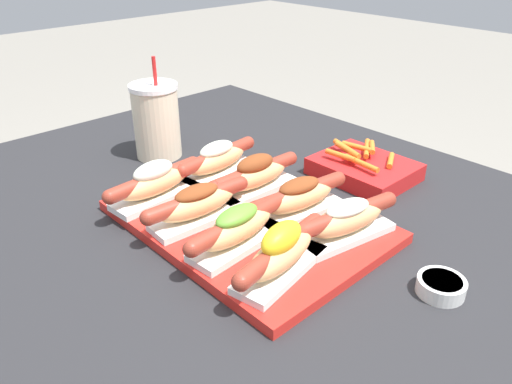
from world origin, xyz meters
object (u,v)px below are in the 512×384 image
(hot_dog_4, at_px, (217,160))
(drink_cup, at_px, (156,121))
(hot_dog_2, at_px, (237,228))
(fries_basket, at_px, (364,168))
(hot_dog_5, at_px, (255,175))
(hot_dog_7, at_px, (346,220))
(hot_dog_6, at_px, (299,197))
(sauce_bowl, at_px, (441,285))
(hot_dog_1, at_px, (197,204))
(serving_tray, at_px, (248,221))
(hot_dog_3, at_px, (281,252))
(hot_dog_0, at_px, (154,182))

(hot_dog_4, bearing_deg, drink_cup, -177.18)
(hot_dog_2, height_order, fries_basket, hot_dog_2)
(hot_dog_4, bearing_deg, hot_dog_5, 3.66)
(hot_dog_4, bearing_deg, hot_dog_2, -32.24)
(hot_dog_7, bearing_deg, hot_dog_6, -179.50)
(sauce_bowl, bearing_deg, drink_cup, -178.08)
(hot_dog_1, relative_size, hot_dog_4, 1.00)
(serving_tray, height_order, hot_dog_6, hot_dog_6)
(hot_dog_1, bearing_deg, hot_dog_7, 35.14)
(hot_dog_3, distance_m, hot_dog_6, 0.17)
(hot_dog_2, xyz_separation_m, hot_dog_7, (0.10, 0.14, -0.00))
(hot_dog_2, relative_size, drink_cup, 0.93)
(hot_dog_4, xyz_separation_m, sauce_bowl, (0.48, 0.01, -0.04))
(hot_dog_2, relative_size, hot_dog_3, 1.01)
(hot_dog_1, bearing_deg, hot_dog_2, -0.55)
(serving_tray, relative_size, hot_dog_2, 2.16)
(serving_tray, xyz_separation_m, hot_dog_6, (0.05, 0.07, 0.04))
(serving_tray, relative_size, hot_dog_3, 2.18)
(serving_tray, bearing_deg, hot_dog_7, 24.48)
(sauce_bowl, xyz_separation_m, drink_cup, (-0.67, -0.02, 0.07))
(hot_dog_1, bearing_deg, serving_tray, 57.01)
(hot_dog_5, bearing_deg, hot_dog_3, -34.59)
(sauce_bowl, height_order, fries_basket, fries_basket)
(hot_dog_2, xyz_separation_m, fries_basket, (-0.03, 0.37, -0.03))
(hot_dog_2, relative_size, hot_dog_7, 1.01)
(drink_cup, bearing_deg, hot_dog_2, -17.11)
(serving_tray, distance_m, sauce_bowl, 0.33)
(hot_dog_3, height_order, sauce_bowl, hot_dog_3)
(hot_dog_1, height_order, drink_cup, drink_cup)
(hot_dog_2, bearing_deg, hot_dog_3, 0.62)
(hot_dog_5, relative_size, fries_basket, 1.09)
(hot_dog_5, relative_size, sauce_bowl, 3.07)
(hot_dog_3, relative_size, drink_cup, 0.92)
(hot_dog_1, height_order, hot_dog_3, hot_dog_3)
(hot_dog_1, xyz_separation_m, sauce_bowl, (0.36, 0.15, -0.04))
(hot_dog_1, height_order, hot_dog_7, same)
(hot_dog_2, xyz_separation_m, hot_dog_6, (-0.00, 0.14, -0.00))
(hot_dog_5, bearing_deg, hot_dog_2, -51.68)
(sauce_bowl, relative_size, drink_cup, 0.30)
(drink_cup, bearing_deg, hot_dog_4, 2.82)
(hot_dog_1, bearing_deg, hot_dog_3, 0.01)
(hot_dog_4, distance_m, hot_dog_6, 0.21)
(hot_dog_3, distance_m, hot_dog_7, 0.14)
(hot_dog_2, bearing_deg, sauce_bowl, 29.54)
(hot_dog_0, relative_size, hot_dog_4, 1.00)
(hot_dog_0, xyz_separation_m, fries_basket, (0.18, 0.38, -0.03))
(serving_tray, bearing_deg, hot_dog_2, -52.15)
(hot_dog_0, height_order, hot_dog_4, hot_dog_0)
(hot_dog_5, distance_m, drink_cup, 0.30)
(fries_basket, bearing_deg, hot_dog_2, -84.92)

